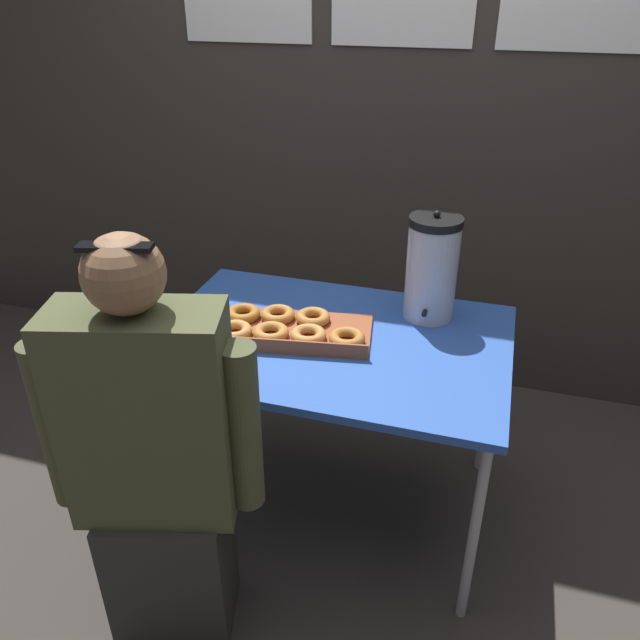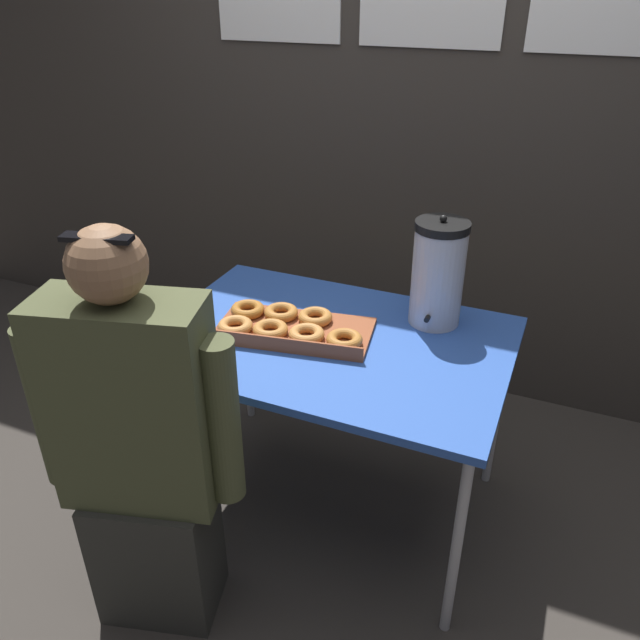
{
  "view_description": "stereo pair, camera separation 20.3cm",
  "coord_description": "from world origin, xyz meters",
  "px_view_note": "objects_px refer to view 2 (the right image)",
  "views": [
    {
      "loc": [
        0.48,
        -1.73,
        1.8
      ],
      "look_at": [
        -0.04,
        0.0,
        0.8
      ],
      "focal_mm": 35.0,
      "sensor_mm": 36.0,
      "label": 1
    },
    {
      "loc": [
        0.67,
        -1.66,
        1.8
      ],
      "look_at": [
        -0.04,
        0.0,
        0.8
      ],
      "focal_mm": 35.0,
      "sensor_mm": 36.0,
      "label": 2
    }
  ],
  "objects_px": {
    "donut_box": "(289,327)",
    "coffee_urn": "(438,273)",
    "cell_phone": "(178,348)",
    "person_seated": "(141,455)"
  },
  "relations": [
    {
      "from": "coffee_urn",
      "to": "person_seated",
      "type": "distance_m",
      "value": 1.1
    },
    {
      "from": "donut_box",
      "to": "cell_phone",
      "type": "height_order",
      "value": "donut_box"
    },
    {
      "from": "person_seated",
      "to": "donut_box",
      "type": "bearing_deg",
      "value": -121.88
    },
    {
      "from": "coffee_urn",
      "to": "cell_phone",
      "type": "height_order",
      "value": "coffee_urn"
    },
    {
      "from": "donut_box",
      "to": "person_seated",
      "type": "height_order",
      "value": "person_seated"
    },
    {
      "from": "donut_box",
      "to": "coffee_urn",
      "type": "distance_m",
      "value": 0.53
    },
    {
      "from": "donut_box",
      "to": "coffee_urn",
      "type": "bearing_deg",
      "value": 22.7
    },
    {
      "from": "donut_box",
      "to": "person_seated",
      "type": "relative_size",
      "value": 0.43
    },
    {
      "from": "coffee_urn",
      "to": "cell_phone",
      "type": "relative_size",
      "value": 2.46
    },
    {
      "from": "cell_phone",
      "to": "coffee_urn",
      "type": "bearing_deg",
      "value": 69.3
    }
  ]
}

